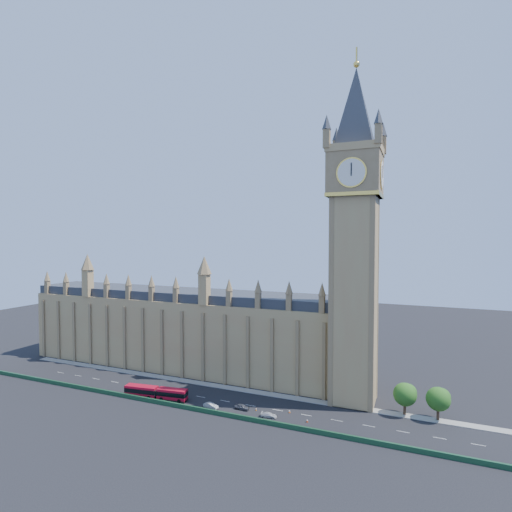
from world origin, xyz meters
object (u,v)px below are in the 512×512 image
at_px(red_bus, 156,393).
at_px(car_white, 269,415).
at_px(car_grey, 242,407).
at_px(car_silver, 211,406).

relative_size(red_bus, car_white, 4.67).
bearing_deg(car_white, car_grey, 71.61).
height_order(red_bus, car_silver, red_bus).
height_order(car_grey, car_silver, same).
xyz_separation_m(car_grey, car_white, (8.49, -1.73, -0.10)).
height_order(red_bus, car_white, red_bus).
bearing_deg(red_bus, car_grey, -1.77).
xyz_separation_m(car_grey, car_silver, (-8.25, -2.50, 0.00)).
relative_size(red_bus, car_grey, 4.68).
height_order(red_bus, car_grey, red_bus).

